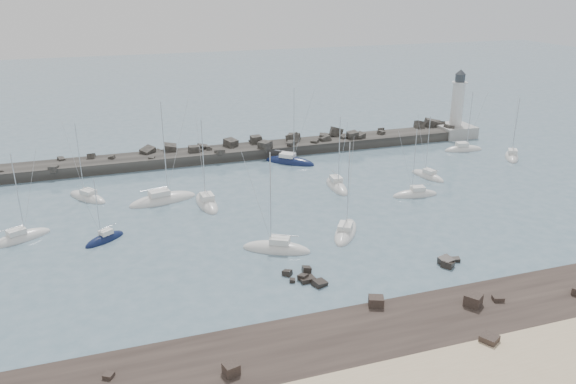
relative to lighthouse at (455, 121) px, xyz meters
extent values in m
plane|color=slate|center=(-47.00, -38.00, -3.09)|extent=(400.00, 400.00, 0.00)
cube|color=black|center=(-47.00, -60.00, -3.09)|extent=(140.00, 12.00, 0.70)
cube|color=black|center=(-46.06, -54.72, -2.27)|extent=(1.86, 1.74, 0.95)
cube|color=black|center=(-39.20, -63.49, -2.39)|extent=(1.90, 1.93, 0.70)
cube|color=black|center=(-36.80, -57.73, -2.15)|extent=(2.13, 2.13, 1.18)
cube|color=black|center=(-62.19, -60.33, -2.26)|extent=(1.46, 1.40, 0.97)
cube|color=black|center=(-33.84, -57.82, -2.52)|extent=(1.28, 1.14, 0.45)
cube|color=black|center=(-71.84, -57.53, -2.57)|extent=(1.05, 1.06, 0.34)
cube|color=black|center=(-51.02, -47.02, -2.93)|extent=(1.35, 1.47, 1.13)
cube|color=black|center=(-52.33, -45.42, -2.97)|extent=(1.29, 1.42, 1.07)
cube|color=black|center=(-49.73, -48.69, -2.99)|extent=(1.83, 1.65, 1.15)
cube|color=black|center=(-52.32, -47.07, -3.02)|extent=(0.84, 0.82, 0.70)
cube|color=black|center=(-50.67, -47.38, -3.15)|extent=(1.68, 1.50, 1.14)
cube|color=black|center=(-50.04, -45.44, -2.85)|extent=(1.21, 1.42, 1.08)
cube|color=black|center=(-33.55, -48.20, -2.90)|extent=(1.39, 1.46, 0.92)
cube|color=black|center=(-34.12, -48.93, -2.89)|extent=(1.67, 1.72, 1.61)
cube|color=black|center=(-32.46, -48.45, -3.07)|extent=(0.95, 0.87, 0.67)
cube|color=black|center=(-32.51, -48.59, -3.00)|extent=(1.15, 1.03, 0.85)
cube|color=black|center=(-34.23, -49.49, -2.89)|extent=(1.81, 1.75, 1.17)
cube|color=#282724|center=(-54.50, 0.00, -2.89)|extent=(115.00, 6.00, 3.20)
cube|color=#282724|center=(-32.03, -1.34, -1.39)|extent=(2.06, 1.96, 1.60)
cube|color=#282724|center=(-24.02, -0.90, -0.82)|extent=(2.26, 1.94, 2.04)
cube|color=#282724|center=(-37.25, -1.97, -1.06)|extent=(1.75, 1.83, 1.54)
cube|color=#282724|center=(-26.14, 2.26, -0.67)|extent=(3.04, 2.72, 2.67)
cube|color=#282724|center=(-72.59, 2.51, -1.30)|extent=(1.53, 1.41, 0.98)
cube|color=#282724|center=(-53.78, 1.32, -1.45)|extent=(2.13, 2.01, 1.31)
cube|color=#282724|center=(-42.70, 2.49, -1.32)|extent=(2.59, 2.72, 1.75)
cube|color=#282724|center=(-62.73, -1.76, -1.33)|extent=(1.38, 1.52, 1.14)
cube|color=#282724|center=(-36.07, 0.08, -0.68)|extent=(3.00, 2.95, 2.58)
cube|color=#282724|center=(-52.24, 0.09, -1.23)|extent=(1.21, 1.19, 1.11)
cube|color=#282724|center=(-2.91, 2.30, -0.89)|extent=(1.99, 2.00, 1.99)
cube|color=#282724|center=(-61.13, 2.57, -1.59)|extent=(1.55, 1.66, 1.16)
cube|color=#282724|center=(-28.52, 2.00, -1.28)|extent=(1.65, 1.71, 1.15)
cube|color=#282724|center=(-35.41, 1.56, -0.98)|extent=(3.23, 3.14, 2.08)
cube|color=#282724|center=(-4.57, 2.52, -0.58)|extent=(2.68, 2.42, 2.19)
cube|color=#282724|center=(-86.75, -1.47, -1.44)|extent=(1.27, 1.08, 1.11)
cube|color=#282724|center=(-69.24, 0.16, -1.33)|extent=(1.53, 1.27, 1.34)
cube|color=#282724|center=(-29.56, 0.57, -1.24)|extent=(2.38, 2.39, 2.00)
cube|color=#282724|center=(-2.07, -1.51, -1.04)|extent=(2.41, 2.58, 1.78)
cube|color=#282724|center=(-59.10, 1.83, -1.02)|extent=(2.69, 2.40, 2.36)
cube|color=#282724|center=(-78.64, -2.42, -1.44)|extent=(1.78, 1.93, 1.27)
cube|color=#282724|center=(-72.67, 1.62, -1.13)|extent=(1.46, 1.76, 1.68)
cube|color=#282724|center=(-47.88, 1.37, -0.81)|extent=(2.82, 3.02, 1.80)
cube|color=#282724|center=(-54.01, -0.25, -1.42)|extent=(1.52, 1.37, 1.23)
cube|color=#282724|center=(-47.99, 0.04, -1.38)|extent=(1.31, 1.32, 1.17)
cube|color=#282724|center=(-41.32, -0.26, -1.51)|extent=(1.07, 1.20, 1.27)
cube|color=#282724|center=(-17.24, 0.16, -1.21)|extent=(1.90, 1.68, 1.52)
cube|color=#282724|center=(-2.35, -1.04, -1.12)|extent=(2.42, 2.22, 2.10)
cube|color=#282724|center=(-53.08, 1.42, -1.34)|extent=(2.52, 2.16, 1.94)
cube|color=#282724|center=(-63.03, 1.84, -1.16)|extent=(3.05, 3.23, 2.19)
cube|color=#282724|center=(-36.55, -1.07, -1.27)|extent=(2.08, 2.30, 1.57)
cube|color=#282724|center=(-16.27, 1.94, -1.02)|extent=(1.49, 1.60, 1.21)
cube|color=#282724|center=(-77.67, 2.22, -1.45)|extent=(1.58, 1.71, 1.42)
cube|color=#282724|center=(-2.15, 2.38, -0.98)|extent=(2.27, 2.57, 1.72)
cube|color=#282724|center=(-22.55, -1.05, -1.19)|extent=(2.59, 2.54, 2.08)
cube|color=#282724|center=(-7.21, 2.30, -0.85)|extent=(2.30, 2.30, 2.60)
cube|color=#282724|center=(-50.79, -2.42, -1.26)|extent=(1.95, 2.02, 1.42)
cube|color=#282724|center=(-54.99, -0.16, -1.03)|extent=(2.03, 1.65, 1.62)
cube|color=#282724|center=(-42.15, -1.99, -0.94)|extent=(2.89, 2.85, 1.98)
cube|color=#282724|center=(-25.76, -0.36, -1.32)|extent=(1.31, 1.66, 1.53)
cube|color=#282724|center=(-29.70, -0.51, -1.14)|extent=(2.40, 2.28, 1.90)
cube|color=#282724|center=(-42.87, 1.83, -0.95)|extent=(2.02, 1.88, 2.16)
cube|color=#969691|center=(0.00, 0.00, -2.29)|extent=(7.00, 7.00, 3.00)
cylinder|color=silver|center=(0.00, 0.00, 3.71)|extent=(2.50, 2.50, 9.00)
cylinder|color=silver|center=(0.00, 0.00, 8.13)|extent=(3.20, 3.20, 0.25)
cylinder|color=#34393E|center=(0.00, 0.00, 9.01)|extent=(2.00, 2.00, 1.60)
cone|color=#34393E|center=(0.00, 0.00, 10.31)|extent=(2.20, 2.20, 1.00)
ellipsoid|color=silver|center=(-81.59, -26.01, -3.04)|extent=(7.90, 5.64, 2.02)
cube|color=white|center=(-81.93, -26.19, -1.85)|extent=(2.62, 2.36, 0.66)
cylinder|color=silver|center=(-81.05, -25.73, 2.99)|extent=(0.11, 0.11, 10.35)
cylinder|color=silver|center=(-82.41, -26.44, -1.24)|extent=(2.77, 1.50, 0.09)
ellipsoid|color=silver|center=(-73.55, -13.62, -3.04)|extent=(6.66, 7.75, 1.94)
cube|color=white|center=(-73.31, -13.93, -1.92)|extent=(2.59, 2.71, 0.60)
cylinder|color=silver|center=(-73.92, -13.12, 3.08)|extent=(0.10, 0.10, 10.61)
cylinder|color=silver|center=(-72.98, -14.37, -1.36)|extent=(1.95, 2.57, 0.09)
ellipsoid|color=#0E183C|center=(-71.46, -29.71, -3.04)|extent=(5.62, 4.68, 1.70)
cube|color=white|center=(-71.23, -29.55, -2.01)|extent=(1.95, 1.84, 0.61)
cylinder|color=silver|center=(-71.83, -29.97, 1.49)|extent=(0.11, 0.11, 7.61)
cylinder|color=silver|center=(-70.91, -29.32, -1.44)|extent=(1.89, 1.37, 0.09)
ellipsoid|color=silver|center=(-56.90, -21.70, -3.04)|extent=(3.12, 8.67, 2.28)
cube|color=white|center=(-56.88, -22.13, -1.69)|extent=(1.85, 2.48, 0.76)
cylinder|color=silver|center=(-56.94, -21.02, 3.69)|extent=(0.13, 0.13, 11.52)
cylinder|color=silver|center=(-56.85, -22.72, -0.99)|extent=(0.30, 3.41, 0.11)
ellipsoid|color=silver|center=(-62.85, -18.43, -3.04)|extent=(10.68, 5.24, 2.48)
cube|color=white|center=(-63.35, -18.54, -1.61)|extent=(3.24, 2.62, 0.75)
cylinder|color=silver|center=(-62.05, -18.26, 4.93)|extent=(0.13, 0.13, 13.83)
cylinder|color=silver|center=(-64.05, -18.69, -0.91)|extent=(4.03, 0.96, 0.11)
ellipsoid|color=silver|center=(-51.64, -39.20, -3.04)|extent=(8.67, 6.40, 2.26)
cube|color=white|center=(-51.27, -39.41, -1.70)|extent=(2.90, 2.64, 0.75)
cylinder|color=silver|center=(-52.23, -38.88, 3.63)|extent=(0.13, 0.13, 11.42)
cylinder|color=silver|center=(-50.76, -39.70, -1.00)|extent=(3.01, 1.74, 0.11)
ellipsoid|color=silver|center=(-35.98, -21.22, -3.04)|extent=(2.98, 8.04, 2.19)
cube|color=white|center=(-35.96, -20.82, -1.73)|extent=(1.74, 2.31, 0.75)
cylinder|color=silver|center=(-36.03, -21.85, 3.21)|extent=(0.13, 0.13, 10.65)
cylinder|color=silver|center=(-35.92, -20.27, -1.04)|extent=(0.32, 3.16, 0.11)
ellipsoid|color=silver|center=(-41.67, -37.43, -3.04)|extent=(6.78, 8.37, 2.04)
cube|color=white|center=(-41.90, -37.77, -1.86)|extent=(2.69, 2.87, 0.63)
cylinder|color=silver|center=(-41.30, -36.87, 3.45)|extent=(0.11, 0.11, 11.26)
cylinder|color=silver|center=(-42.22, -38.26, -1.28)|extent=(1.93, 2.82, 0.09)
ellipsoid|color=#0E183C|center=(-38.90, -6.66, -3.04)|extent=(8.93, 8.32, 2.30)
cube|color=white|center=(-39.25, -6.35, -1.71)|extent=(3.21, 3.14, 0.71)
cylinder|color=silver|center=(-38.34, -7.15, 4.23)|extent=(0.12, 0.12, 12.60)
cylinder|color=silver|center=(-39.74, -5.92, -1.05)|extent=(2.88, 2.53, 0.10)
ellipsoid|color=silver|center=(-26.03, -28.32, -3.04)|extent=(7.39, 3.12, 1.91)
cube|color=white|center=(-25.68, -28.36, -1.91)|extent=(2.17, 1.69, 0.63)
cylinder|color=silver|center=(-26.60, -28.25, 2.60)|extent=(0.11, 0.11, 9.67)
cylinder|color=silver|center=(-25.18, -28.43, -1.33)|extent=(2.85, 0.45, 0.09)
ellipsoid|color=silver|center=(-19.55, -21.36, -3.04)|extent=(3.85, 7.29, 1.83)
cube|color=white|center=(-19.46, -21.69, -1.96)|extent=(1.85, 2.24, 0.60)
cylinder|color=silver|center=(-19.69, -20.82, 2.44)|extent=(0.10, 0.10, 9.41)
cylinder|color=silver|center=(-19.34, -22.17, -1.41)|extent=(0.79, 2.72, 0.09)
ellipsoid|color=silver|center=(1.08, -16.82, -3.04)|extent=(6.25, 7.47, 2.14)
cube|color=white|center=(0.86, -17.12, -1.76)|extent=(2.45, 2.59, 0.75)
cylinder|color=silver|center=(1.43, -16.33, 2.94)|extent=(0.13, 0.13, 10.14)
cylinder|color=silver|center=(0.56, -17.55, -1.07)|extent=(1.83, 2.51, 0.11)
ellipsoid|color=silver|center=(-4.61, -9.94, -3.04)|extent=(7.93, 3.40, 2.07)
cube|color=white|center=(-4.99, -9.88, -1.82)|extent=(2.34, 1.83, 0.69)
cylinder|color=silver|center=(-4.00, -10.02, 3.02)|extent=(0.12, 0.12, 10.37)
cylinder|color=silver|center=(-5.52, -9.81, -1.18)|extent=(3.06, 0.52, 0.10)
camera|label=1|loc=(-69.82, -97.94, 27.85)|focal=35.00mm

